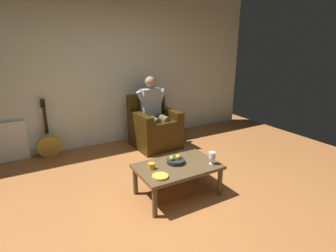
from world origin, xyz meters
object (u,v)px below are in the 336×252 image
(fruit_bowl, at_px, (176,160))
(decorative_dish, at_px, (160,176))
(person_seated, at_px, (154,110))
(wine_glass_near, at_px, (212,156))
(coffee_table, at_px, (178,169))
(armchair, at_px, (154,128))
(candle_jar, at_px, (151,166))
(guitar, at_px, (49,144))

(fruit_bowl, bearing_deg, decorative_dish, 34.23)
(person_seated, bearing_deg, wine_glass_near, 83.51)
(coffee_table, bearing_deg, decorative_dish, 26.54)
(wine_glass_near, bearing_deg, fruit_bowl, -32.53)
(armchair, relative_size, candle_jar, 11.57)
(guitar, height_order, decorative_dish, guitar)
(person_seated, height_order, wine_glass_near, person_seated)
(armchair, height_order, decorative_dish, armchair)
(coffee_table, distance_m, guitar, 2.42)
(person_seated, bearing_deg, coffee_table, 69.91)
(candle_jar, bearing_deg, wine_glass_near, 160.87)
(fruit_bowl, xyz_separation_m, candle_jar, (0.33, -0.00, 0.00))
(wine_glass_near, distance_m, fruit_bowl, 0.46)
(person_seated, relative_size, decorative_dish, 6.94)
(armchair, height_order, guitar, guitar)
(person_seated, bearing_deg, guitar, -16.76)
(guitar, distance_m, decorative_dish, 2.42)
(coffee_table, relative_size, wine_glass_near, 6.50)
(coffee_table, height_order, wine_glass_near, wine_glass_near)
(guitar, xyz_separation_m, fruit_bowl, (-1.27, 1.99, 0.21))
(wine_glass_near, relative_size, fruit_bowl, 0.69)
(armchair, xyz_separation_m, guitar, (1.76, -0.42, -0.12))
(wine_glass_near, xyz_separation_m, candle_jar, (0.71, -0.25, -0.07))
(coffee_table, xyz_separation_m, decorative_dish, (0.33, 0.16, 0.07))
(person_seated, bearing_deg, armchair, -90.00)
(coffee_table, xyz_separation_m, candle_jar, (0.32, -0.07, 0.09))
(armchair, relative_size, person_seated, 0.74)
(person_seated, relative_size, coffee_table, 1.26)
(person_seated, xyz_separation_m, guitar, (1.76, -0.43, -0.46))
(fruit_bowl, bearing_deg, wine_glass_near, 147.47)
(guitar, bearing_deg, person_seated, 166.22)
(person_seated, xyz_separation_m, coffee_table, (0.50, 1.62, -0.34))
(armchair, xyz_separation_m, coffee_table, (0.50, 1.63, 0.00))
(coffee_table, bearing_deg, guitar, -58.39)
(armchair, distance_m, decorative_dish, 1.98)
(fruit_bowl, bearing_deg, candle_jar, -0.84)
(coffee_table, bearing_deg, fruit_bowl, -98.36)
(armchair, bearing_deg, decorative_dish, 62.30)
(armchair, height_order, candle_jar, armchair)
(guitar, relative_size, wine_glass_near, 6.24)
(coffee_table, relative_size, candle_jar, 12.33)
(coffee_table, relative_size, guitar, 1.04)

